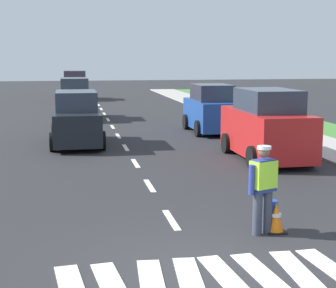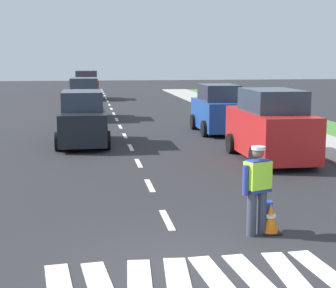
# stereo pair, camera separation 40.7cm
# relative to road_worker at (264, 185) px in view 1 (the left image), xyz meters

# --- Properties ---
(ground_plane) EXTENTS (96.00, 96.00, 0.00)m
(ground_plane) POSITION_rel_road_worker_xyz_m (-1.53, 19.43, -0.93)
(ground_plane) COLOR #28282B
(sidewalk_right) EXTENTS (2.40, 72.00, 0.14)m
(sidewalk_right) POSITION_rel_road_worker_xyz_m (5.67, 8.43, -0.93)
(sidewalk_right) COLOR #B2ADA3
(sidewalk_right) RESTS_ON ground
(crosswalk_stripes) EXTENTS (4.53, 1.93, 0.01)m
(crosswalk_stripes) POSITION_rel_road_worker_xyz_m (-1.53, -1.93, -0.92)
(crosswalk_stripes) COLOR white
(crosswalk_stripes) RESTS_ON ground
(lane_center_line) EXTENTS (0.14, 46.40, 0.01)m
(lane_center_line) POSITION_rel_road_worker_xyz_m (-1.53, 23.63, -0.93)
(lane_center_line) COLOR silver
(lane_center_line) RESTS_ON ground
(road_worker) EXTENTS (0.69, 0.55, 1.67)m
(road_worker) POSITION_rel_road_worker_xyz_m (0.00, 0.00, 0.00)
(road_worker) COLOR #383D4C
(road_worker) RESTS_ON ground
(traffic_cone_near) EXTENTS (0.36, 0.36, 0.59)m
(traffic_cone_near) POSITION_rel_road_worker_xyz_m (0.27, 0.03, -0.64)
(traffic_cone_near) COLOR black
(traffic_cone_near) RESTS_ON ground
(car_parked_curbside) EXTENTS (2.03, 4.38, 2.27)m
(car_parked_curbside) POSITION_rel_road_worker_xyz_m (2.69, 7.07, 0.13)
(car_parked_curbside) COLOR red
(car_parked_curbside) RESTS_ON ground
(car_parked_far) EXTENTS (1.92, 3.83, 2.10)m
(car_parked_far) POSITION_rel_road_worker_xyz_m (2.58, 13.55, 0.04)
(car_parked_far) COLOR #1E4799
(car_parked_far) RESTS_ON ground
(car_oncoming_lead) EXTENTS (1.94, 4.21, 2.01)m
(car_oncoming_lead) POSITION_rel_road_worker_xyz_m (-3.25, 11.12, 0.00)
(car_oncoming_lead) COLOR black
(car_oncoming_lead) RESTS_ON ground
(car_oncoming_second) EXTENTS (1.87, 3.89, 2.17)m
(car_oncoming_second) POSITION_rel_road_worker_xyz_m (-3.21, 19.92, 0.08)
(car_oncoming_second) COLOR gray
(car_oncoming_second) RESTS_ON ground
(car_oncoming_third) EXTENTS (2.10, 4.00, 2.22)m
(car_oncoming_third) POSITION_rel_road_worker_xyz_m (-3.06, 33.44, 0.10)
(car_oncoming_third) COLOR red
(car_oncoming_third) RESTS_ON ground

